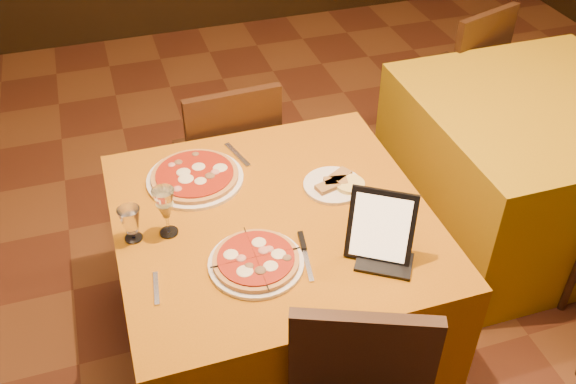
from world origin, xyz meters
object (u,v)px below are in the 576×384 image
object	(u,v)px
wine_glass	(166,212)
tablet	(381,226)
chair_main_far	(226,158)
chair_side_far	(448,77)
pizza_near	(256,261)
main_table	(274,288)
pizza_far	(195,177)
water_glass	(131,224)
side_table	(526,168)

from	to	relation	value
wine_glass	tablet	world-z (taller)	tablet
chair_main_far	tablet	world-z (taller)	tablet
wine_glass	chair_side_far	bearing A→B (deg)	33.19
pizza_near	wine_glass	size ratio (longest dim) A/B	1.64
main_table	pizza_near	size ratio (longest dim) A/B	3.52
pizza_far	water_glass	world-z (taller)	water_glass
chair_main_far	side_table	bearing A→B (deg)	160.50
pizza_far	tablet	world-z (taller)	tablet
side_table	pizza_near	xyz separation A→B (m)	(-1.51, -0.59, 0.39)
main_table	tablet	distance (m)	0.64
pizza_far	chair_side_far	bearing A→B (deg)	28.80
chair_side_far	chair_main_far	bearing A→B (deg)	-3.32
main_table	tablet	world-z (taller)	tablet
main_table	wine_glass	xyz separation A→B (m)	(-0.37, 0.02, 0.47)
chair_main_far	chair_side_far	bearing A→B (deg)	-167.63
chair_main_far	water_glass	world-z (taller)	chair_main_far
water_glass	main_table	bearing A→B (deg)	-3.44
side_table	chair_main_far	world-z (taller)	chair_main_far
pizza_far	water_glass	size ratio (longest dim) A/B	2.81
side_table	pizza_near	size ratio (longest dim) A/B	3.52
wine_glass	tablet	distance (m)	0.71
main_table	water_glass	xyz separation A→B (m)	(-0.48, 0.03, 0.44)
pizza_far	wine_glass	size ratio (longest dim) A/B	1.93
chair_side_far	pizza_near	size ratio (longest dim) A/B	2.91
tablet	chair_main_far	bearing A→B (deg)	136.99
chair_main_far	tablet	size ratio (longest dim) A/B	3.73
chair_side_far	side_table	bearing A→B (deg)	71.59
main_table	pizza_near	distance (m)	0.46
main_table	side_table	size ratio (longest dim) A/B	1.00
wine_glass	tablet	xyz separation A→B (m)	(0.64, -0.31, 0.03)
chair_main_far	water_glass	xyz separation A→B (m)	(-0.48, -0.77, 0.36)
chair_main_far	pizza_near	world-z (taller)	chair_main_far
wine_glass	side_table	bearing A→B (deg)	11.41
chair_side_far	tablet	distance (m)	1.88
pizza_far	main_table	bearing A→B (deg)	-52.00
side_table	water_glass	world-z (taller)	water_glass
chair_side_far	tablet	xyz separation A→B (m)	(-1.11, -1.46, 0.41)
chair_main_far	pizza_near	size ratio (longest dim) A/B	2.91
main_table	chair_side_far	bearing A→B (deg)	40.07
wine_glass	pizza_near	bearing A→B (deg)	-44.39
pizza_far	water_glass	xyz separation A→B (m)	(-0.26, -0.25, 0.05)
pizza_near	tablet	size ratio (longest dim) A/B	1.28
chair_main_far	tablet	distance (m)	1.19
chair_main_far	wine_glass	distance (m)	0.94
main_table	water_glass	distance (m)	0.65
pizza_near	chair_main_far	bearing A→B (deg)	83.16
side_table	wine_glass	size ratio (longest dim) A/B	5.79
pizza_near	pizza_far	xyz separation A→B (m)	(-0.10, 0.50, -0.00)
pizza_far	water_glass	distance (m)	0.37
main_table	chair_main_far	size ratio (longest dim) A/B	1.21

